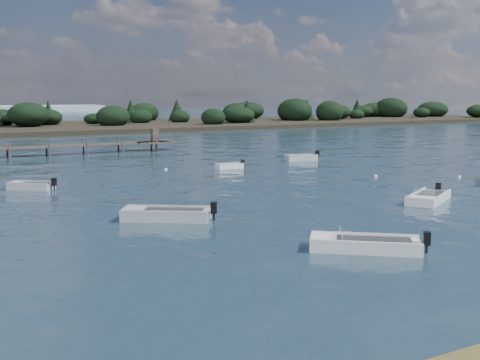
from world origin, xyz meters
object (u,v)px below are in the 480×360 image
dinghy_near_olive (365,247)px  dinghy_mid_grey (166,217)px  tender_far_white (229,167)px  tender_far_grey (31,188)px  tender_far_grey_b (301,159)px  dinghy_mid_white_a (428,199)px

dinghy_near_olive → dinghy_mid_grey: size_ratio=0.97×
tender_far_white → tender_far_grey: bearing=-167.9°
tender_far_white → tender_far_grey: (-18.63, -3.98, 0.02)m
tender_far_white → dinghy_mid_grey: bearing=-127.1°
dinghy_near_olive → tender_far_grey: dinghy_near_olive is taller
tender_far_grey_b → tender_far_white: bearing=-166.7°
dinghy_mid_white_a → tender_far_white: bearing=97.6°
tender_far_white → dinghy_mid_grey: (-14.12, -18.69, 0.04)m
dinghy_near_olive → dinghy_mid_white_a: (11.87, 7.42, -0.01)m
dinghy_mid_grey → tender_far_white: bearing=52.9°
tender_far_grey_b → tender_far_white: size_ratio=1.31×
tender_far_white → dinghy_mid_white_a: 21.98m
tender_far_grey_b → dinghy_near_olive: (-18.80, -31.53, -0.01)m
dinghy_near_olive → dinghy_mid_white_a: size_ratio=0.97×
tender_far_grey → dinghy_mid_grey: bearing=-73.0°
dinghy_mid_grey → tender_far_grey: bearing=107.0°
tender_far_grey_b → tender_far_grey: (-28.47, -6.30, -0.02)m
tender_far_grey_b → dinghy_near_olive: bearing=-120.8°
tender_far_grey_b → dinghy_mid_grey: bearing=-138.7°
dinghy_near_olive → tender_far_white: dinghy_near_olive is taller
tender_far_white → tender_far_grey: 19.05m
tender_far_grey_b → dinghy_mid_grey: 31.87m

